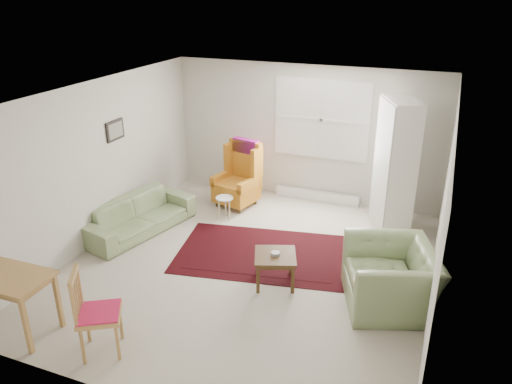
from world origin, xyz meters
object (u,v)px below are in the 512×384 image
at_px(sofa, 138,209).
at_px(desk_chair, 99,312).
at_px(cabinet, 395,167).
at_px(coffee_table, 275,269).
at_px(armchair, 391,272).
at_px(desk, 5,301).
at_px(stool, 225,208).
at_px(wingback_chair, 236,175).

bearing_deg(sofa, desk_chair, -140.09).
bearing_deg(cabinet, coffee_table, -141.72).
distance_m(coffee_table, cabinet, 2.71).
bearing_deg(armchair, coffee_table, -106.18).
bearing_deg(cabinet, desk, -154.81).
height_order(stool, desk, desk).
relative_size(stool, desk, 0.33).
bearing_deg(cabinet, armchair, -106.03).
relative_size(desk, desk_chair, 1.17).
distance_m(stool, cabinet, 2.94).
distance_m(stool, desk, 3.85).
relative_size(coffee_table, cabinet, 0.25).
xyz_separation_m(armchair, desk_chair, (-2.82, -2.08, 0.05)).
distance_m(sofa, desk, 2.72).
height_order(armchair, coffee_table, armchair).
bearing_deg(cabinet, wingback_chair, 158.13).
relative_size(armchair, desk_chair, 1.16).
bearing_deg(desk_chair, armchair, -84.54).
relative_size(sofa, stool, 4.91).
height_order(sofa, wingback_chair, wingback_chair).
height_order(wingback_chair, desk_chair, wingback_chair).
bearing_deg(stool, wingback_chair, 92.97).
relative_size(wingback_chair, coffee_table, 2.19).
bearing_deg(sofa, stool, -35.06).
distance_m(armchair, cabinet, 2.27).
height_order(cabinet, desk_chair, cabinet).
xyz_separation_m(sofa, armchair, (4.11, -0.56, 0.07)).
distance_m(sofa, coffee_table, 2.69).
bearing_deg(armchair, wingback_chair, -144.47).
distance_m(coffee_table, stool, 2.20).
xyz_separation_m(wingback_chair, coffee_table, (1.53, -2.19, -0.38)).
xyz_separation_m(wingback_chair, desk, (-1.08, -4.26, -0.22)).
distance_m(sofa, stool, 1.48).
xyz_separation_m(coffee_table, desk, (-2.61, -2.07, 0.16)).
height_order(coffee_table, desk, desk).
bearing_deg(armchair, stool, -136.64).
distance_m(coffee_table, desk, 3.33).
distance_m(armchair, desk, 4.64).
relative_size(coffee_table, desk, 0.45).
bearing_deg(desk_chair, wingback_chair, -28.05).
bearing_deg(desk, cabinet, 48.50).
height_order(coffee_table, stool, coffee_table).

